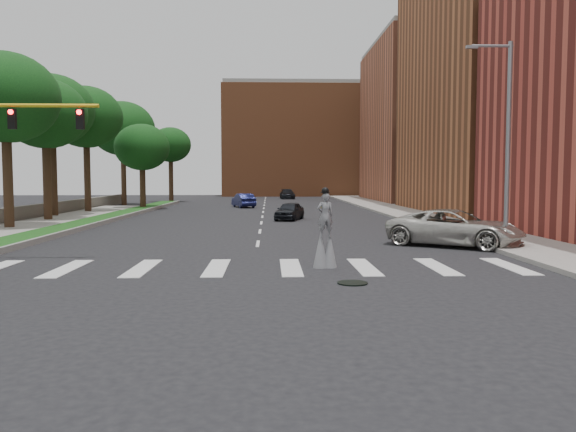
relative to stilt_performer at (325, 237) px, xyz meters
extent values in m
plane|color=black|center=(-2.48, -0.98, -1.06)|extent=(160.00, 160.00, 0.00)
cube|color=#154513|center=(-13.98, 19.02, -0.93)|extent=(2.00, 60.00, 0.25)
cube|color=gray|center=(-12.93, 19.02, -0.92)|extent=(0.20, 60.00, 0.28)
cube|color=gray|center=(10.02, 24.02, -0.97)|extent=(5.00, 90.00, 0.18)
cube|color=#5F5A51|center=(-19.48, 21.02, -0.51)|extent=(0.50, 56.00, 1.10)
cylinder|color=black|center=(0.52, -2.98, -1.04)|extent=(0.90, 0.90, 0.04)
cube|color=#98532F|center=(19.52, 29.02, 10.94)|extent=(16.00, 22.00, 24.00)
cube|color=#B05E41|center=(19.52, 53.02, 8.94)|extent=(16.00, 22.00, 20.00)
cube|color=#98532F|center=(3.52, 77.02, 7.94)|extent=(26.00, 14.00, 18.00)
cylinder|color=slate|center=(8.52, 5.02, 3.44)|extent=(0.20, 0.20, 9.00)
cylinder|color=slate|center=(7.72, 5.02, 7.74)|extent=(1.80, 0.12, 0.12)
cube|color=slate|center=(6.82, 5.02, 7.69)|extent=(0.50, 0.18, 0.12)
cylinder|color=gold|center=(-10.88, 2.02, 4.74)|extent=(5.20, 0.14, 0.14)
cube|color=black|center=(-11.48, 2.02, 4.24)|extent=(0.28, 0.18, 0.75)
cylinder|color=#FF0C0C|center=(-11.48, 1.92, 4.49)|extent=(0.18, 0.06, 0.18)
cube|color=black|center=(-8.98, 2.02, 4.24)|extent=(0.28, 0.18, 0.75)
cylinder|color=#FF0C0C|center=(-8.98, 1.92, 4.49)|extent=(0.18, 0.06, 0.18)
cylinder|color=#342114|center=(0.16, 0.03, -0.54)|extent=(0.07, 0.07, 1.03)
cylinder|color=#342114|center=(-0.16, -0.03, -0.54)|extent=(0.07, 0.07, 1.03)
cone|color=slate|center=(0.16, 0.03, -0.41)|extent=(0.52, 0.52, 1.29)
cone|color=slate|center=(-0.16, -0.03, -0.41)|extent=(0.52, 0.52, 1.29)
imported|color=slate|center=(0.00, 0.00, 0.76)|extent=(0.63, 0.47, 1.58)
sphere|color=black|center=(0.00, 0.00, 1.61)|extent=(0.26, 0.26, 0.26)
cylinder|color=black|center=(0.00, 0.00, 1.56)|extent=(0.34, 0.34, 0.02)
cube|color=yellow|center=(-0.02, 0.14, 1.20)|extent=(0.22, 0.05, 0.10)
imported|color=beige|center=(6.52, 5.83, -0.22)|extent=(6.56, 5.71, 1.68)
imported|color=black|center=(-0.44, 21.66, -0.40)|extent=(2.61, 4.18, 1.33)
imported|color=#151949|center=(-4.59, 38.74, -0.34)|extent=(2.80, 4.62, 1.44)
imported|color=black|center=(0.69, 61.41, -0.36)|extent=(2.23, 4.92, 1.40)
cylinder|color=#342114|center=(-17.38, 14.41, 2.06)|extent=(0.56, 0.56, 6.24)
ellipsoid|color=black|center=(-17.38, 14.41, 6.74)|extent=(6.23, 6.23, 5.29)
cylinder|color=#342114|center=(-17.50, 20.58, 2.00)|extent=(0.56, 0.56, 6.12)
ellipsoid|color=black|center=(-17.50, 20.58, 6.49)|extent=(5.69, 5.69, 4.84)
cylinder|color=#342114|center=(-17.77, 30.17, 2.32)|extent=(0.56, 0.56, 6.76)
ellipsoid|color=black|center=(-17.77, 30.17, 7.26)|extent=(6.25, 6.25, 5.31)
cylinder|color=#342114|center=(-18.12, 43.79, 2.30)|extent=(0.56, 0.56, 6.72)
ellipsoid|color=black|center=(-18.12, 43.79, 7.42)|extent=(7.05, 7.05, 5.99)
cylinder|color=#342114|center=(-14.23, 35.69, 1.29)|extent=(0.56, 0.56, 4.71)
ellipsoid|color=black|center=(-14.23, 35.69, 4.97)|extent=(5.29, 5.29, 4.49)
cylinder|color=#342114|center=(-14.23, 51.55, 1.89)|extent=(0.56, 0.56, 5.89)
ellipsoid|color=black|center=(-14.23, 51.55, 6.10)|extent=(5.10, 5.10, 4.34)
cylinder|color=#342114|center=(-18.61, 24.69, 2.28)|extent=(0.56, 0.56, 6.68)
ellipsoid|color=black|center=(-18.61, 24.69, 7.23)|extent=(6.42, 6.42, 5.46)
camera|label=1|loc=(-1.94, -19.32, 2.10)|focal=35.00mm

